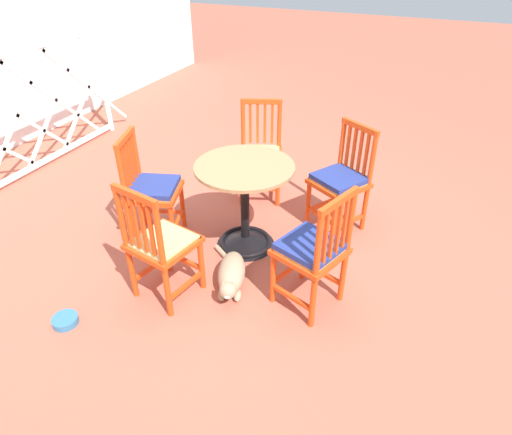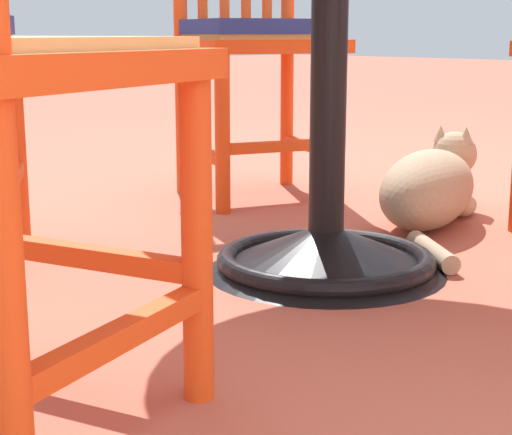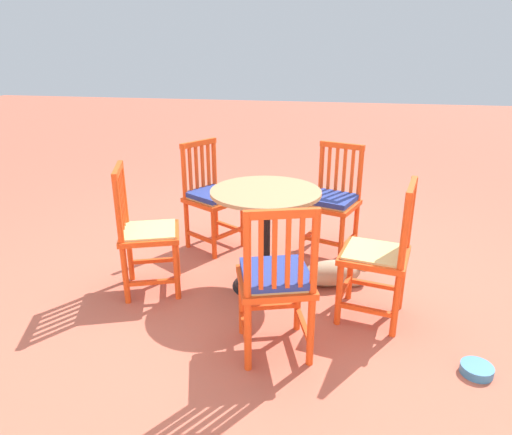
{
  "view_description": "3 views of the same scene",
  "coord_description": "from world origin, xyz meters",
  "views": [
    {
      "loc": [
        -2.58,
        -1.03,
        2.22
      ],
      "look_at": [
        0.04,
        0.11,
        0.33
      ],
      "focal_mm": 30.94,
      "sensor_mm": 36.0,
      "label": 1
    },
    {
      "loc": [
        1.29,
        1.34,
        0.47
      ],
      "look_at": [
        0.26,
        0.21,
        0.13
      ],
      "focal_mm": 59.56,
      "sensor_mm": 36.0,
      "label": 2
    },
    {
      "loc": [
        -0.43,
        3.16,
        1.64
      ],
      "look_at": [
        0.18,
        0.13,
        0.49
      ],
      "focal_mm": 32.11,
      "sensor_mm": 36.0,
      "label": 3
    }
  ],
  "objects": [
    {
      "name": "tabby_cat",
      "position": [
        -0.42,
        0.11,
        0.1
      ],
      "size": [
        0.63,
        0.48,
        0.23
      ],
      "color": "#9E896B",
      "rests_on": "ground_plane"
    },
    {
      "name": "cafe_table",
      "position": [
        0.09,
        0.23,
        0.28
      ],
      "size": [
        0.76,
        0.76,
        0.73
      ],
      "color": "black",
      "rests_on": "ground_plane"
    },
    {
      "name": "ground_plane",
      "position": [
        0.0,
        0.0,
        0.0
      ],
      "size": [
        24.0,
        24.0,
        0.0
      ],
      "primitive_type": "plane",
      "color": "#AD5642"
    },
    {
      "name": "orange_chair_near_fence",
      "position": [
        -0.34,
        -0.46,
        0.45
      ],
      "size": [
        0.51,
        0.51,
        0.91
      ],
      "color": "#D64214",
      "rests_on": "ground_plane"
    }
  ]
}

